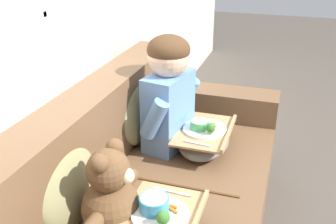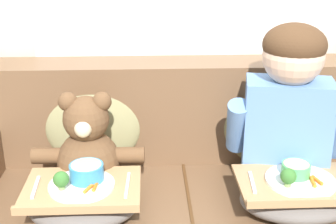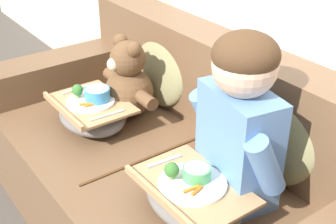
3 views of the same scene
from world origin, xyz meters
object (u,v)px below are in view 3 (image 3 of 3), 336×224
(couch, at_px, (170,175))
(throw_pillow_behind_child, at_px, (276,129))
(teddy_bear, at_px, (128,83))
(lap_tray_teddy, at_px, (92,112))
(child_figure, at_px, (241,111))
(lap_tray_child, at_px, (192,197))
(throw_pillow_behind_teddy, at_px, (163,66))

(couch, height_order, throw_pillow_behind_child, throw_pillow_behind_child)
(teddy_bear, relative_size, lap_tray_teddy, 1.07)
(child_figure, distance_m, teddy_bear, 0.78)
(lap_tray_child, bearing_deg, teddy_bear, 164.87)
(teddy_bear, bearing_deg, couch, -3.64)
(teddy_bear, xyz_separation_m, lap_tray_teddy, (0.00, -0.20, -0.09))
(child_figure, height_order, lap_tray_teddy, child_figure)
(throw_pillow_behind_child, xyz_separation_m, lap_tray_teddy, (-0.75, -0.41, -0.13))
(throw_pillow_behind_teddy, height_order, child_figure, child_figure)
(couch, relative_size, lap_tray_teddy, 4.90)
(couch, bearing_deg, lap_tray_teddy, -154.62)
(throw_pillow_behind_teddy, distance_m, lap_tray_child, 0.87)
(lap_tray_teddy, bearing_deg, throw_pillow_behind_child, 28.51)
(couch, distance_m, throw_pillow_behind_child, 0.56)
(couch, relative_size, teddy_bear, 4.56)
(couch, bearing_deg, teddy_bear, 176.36)
(child_figure, distance_m, lap_tray_child, 0.35)
(couch, xyz_separation_m, lap_tray_child, (0.38, -0.18, 0.21))
(throw_pillow_behind_child, distance_m, throw_pillow_behind_teddy, 0.75)
(lap_tray_child, height_order, lap_tray_teddy, same)
(throw_pillow_behind_teddy, bearing_deg, child_figure, -15.02)
(throw_pillow_behind_child, bearing_deg, lap_tray_teddy, -151.49)
(throw_pillow_behind_teddy, xyz_separation_m, teddy_bear, (-0.00, -0.21, -0.04))
(child_figure, bearing_deg, throw_pillow_behind_teddy, 164.98)
(throw_pillow_behind_teddy, xyz_separation_m, lap_tray_teddy, (0.00, -0.41, -0.13))
(teddy_bear, bearing_deg, throw_pillow_behind_teddy, 89.96)
(child_figure, bearing_deg, couch, -175.70)
(throw_pillow_behind_teddy, height_order, lap_tray_teddy, throw_pillow_behind_teddy)
(child_figure, relative_size, lap_tray_teddy, 1.61)
(lap_tray_child, bearing_deg, throw_pillow_behind_teddy, 151.41)
(lap_tray_child, bearing_deg, throw_pillow_behind_child, 89.85)
(throw_pillow_behind_child, distance_m, teddy_bear, 0.78)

